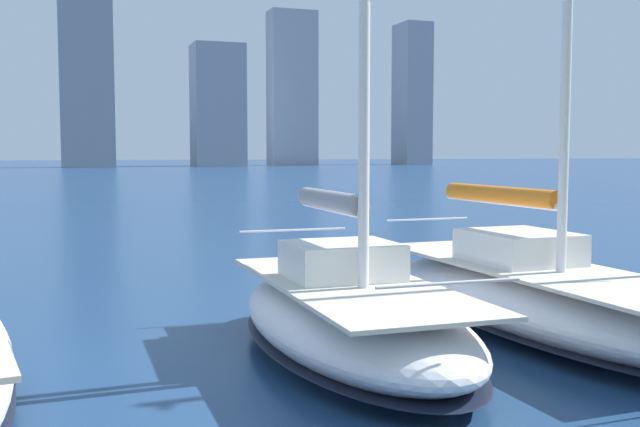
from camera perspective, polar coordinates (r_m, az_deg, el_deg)
city_skyline at (r=167.52m, az=-19.00°, el=9.37°), size 169.24×21.97×48.94m
sailboat_orange at (r=13.51m, az=16.02°, el=-5.87°), size 2.82×8.65×11.58m
sailboat_grey at (r=11.41m, az=2.30°, el=-7.64°), size 2.85×6.69×9.63m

